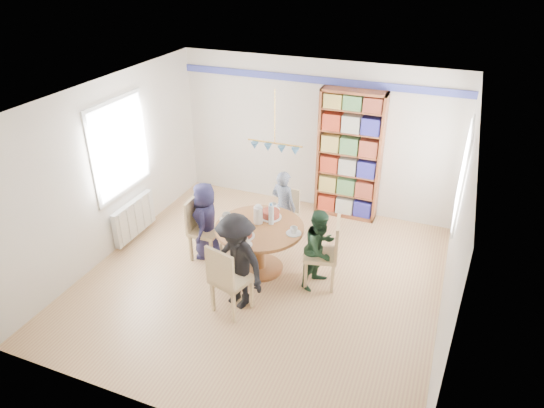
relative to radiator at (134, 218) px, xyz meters
The scene contains 14 objects.
ground 2.46m from the radiator, ahead, with size 5.00×5.00×0.00m, color tan.
room_shell 2.58m from the radiator, 14.73° to the left, with size 5.00×5.00×5.00m.
radiator is the anchor object (origin of this frame).
dining_table 2.31m from the radiator, ahead, with size 1.30×1.30×0.75m.
chair_left 1.32m from the radiator, ahead, with size 0.45×0.45×0.99m.
chair_right 3.33m from the radiator, ahead, with size 0.55×0.55×1.05m.
chair_far 2.53m from the radiator, 22.31° to the left, with size 0.38×0.38×0.84m.
chair_near 2.56m from the radiator, 26.56° to the right, with size 0.56×0.56×1.03m.
person_left 1.41m from the radiator, ahead, with size 0.61×0.40×1.25m, color #191734.
person_right 3.23m from the radiator, ahead, with size 0.58×0.45×1.20m, color #1B3724.
person_far 2.49m from the radiator, 19.52° to the left, with size 0.45×0.30×1.24m, color gray.
person_near 2.53m from the radiator, 21.90° to the right, with size 0.90×0.52×1.39m, color black.
bookshelf 3.78m from the radiator, 33.54° to the left, with size 1.09×0.33×2.29m.
tableware 2.32m from the radiator, ahead, with size 1.27×1.27×0.33m.
Camera 1 is at (2.26, -5.31, 4.38)m, focal length 32.00 mm.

